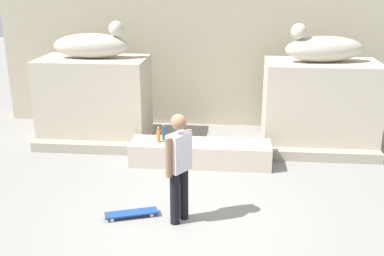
# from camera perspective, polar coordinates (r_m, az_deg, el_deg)

# --- Properties ---
(ground_plane) EXTENTS (40.00, 40.00, 0.00)m
(ground_plane) POSITION_cam_1_polar(r_m,az_deg,el_deg) (7.10, -0.43, -11.40)
(ground_plane) COLOR gray
(facade_wall) EXTENTS (9.95, 0.60, 5.39)m
(facade_wall) POSITION_cam_1_polar(r_m,az_deg,el_deg) (11.22, 2.24, 14.17)
(facade_wall) COLOR #ABA387
(facade_wall) RESTS_ON ground_plane
(pedestal_left) EXTENTS (2.29, 1.30, 1.82)m
(pedestal_left) POSITION_cam_1_polar(r_m,az_deg,el_deg) (10.37, -11.79, 3.42)
(pedestal_left) COLOR #B7AD99
(pedestal_left) RESTS_ON ground_plane
(pedestal_right) EXTENTS (2.29, 1.30, 1.82)m
(pedestal_right) POSITION_cam_1_polar(r_m,az_deg,el_deg) (10.07, 15.34, 2.70)
(pedestal_right) COLOR #B7AD99
(pedestal_right) RESTS_ON ground_plane
(statue_reclining_left) EXTENTS (1.63, 0.64, 0.78)m
(statue_reclining_left) POSITION_cam_1_polar(r_m,az_deg,el_deg) (10.13, -12.03, 9.96)
(statue_reclining_left) COLOR beige
(statue_reclining_left) RESTS_ON pedestal_left
(statue_reclining_right) EXTENTS (1.67, 0.82, 0.78)m
(statue_reclining_right) POSITION_cam_1_polar(r_m,az_deg,el_deg) (9.82, 15.73, 9.42)
(statue_reclining_right) COLOR beige
(statue_reclining_right) RESTS_ON pedestal_right
(ledge_block) EXTENTS (2.71, 0.70, 0.44)m
(ledge_block) POSITION_cam_1_polar(r_m,az_deg,el_deg) (9.02, 1.02, -3.09)
(ledge_block) COLOR #B7AD99
(ledge_block) RESTS_ON ground_plane
(skater) EXTENTS (0.37, 0.46, 1.67)m
(skater) POSITION_cam_1_polar(r_m,az_deg,el_deg) (6.72, -1.61, -4.41)
(skater) COLOR black
(skater) RESTS_ON ground_plane
(skateboard) EXTENTS (0.82, 0.45, 0.08)m
(skateboard) POSITION_cam_1_polar(r_m,az_deg,el_deg) (7.25, -7.43, -10.29)
(skateboard) COLOR navy
(skateboard) RESTS_ON ground_plane
(bottle_orange) EXTENTS (0.07, 0.07, 0.30)m
(bottle_orange) POSITION_cam_1_polar(r_m,az_deg,el_deg) (8.95, -4.13, -0.97)
(bottle_orange) COLOR orange
(bottle_orange) RESTS_ON ledge_block
(bottle_blue) EXTENTS (0.06, 0.06, 0.31)m
(bottle_blue) POSITION_cam_1_polar(r_m,az_deg,el_deg) (9.06, -3.49, -0.69)
(bottle_blue) COLOR #194C99
(bottle_blue) RESTS_ON ledge_block
(stair_step) EXTENTS (7.09, 0.50, 0.20)m
(stair_step) POSITION_cam_1_polar(r_m,az_deg,el_deg) (9.56, 1.26, -2.61)
(stair_step) COLOR gray
(stair_step) RESTS_ON ground_plane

